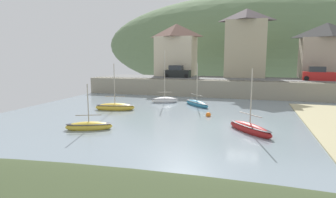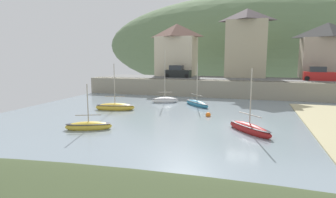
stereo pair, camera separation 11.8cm
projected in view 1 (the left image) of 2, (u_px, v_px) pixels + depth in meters
ground at (268, 174)px, 13.42m from camera, size 48.00×41.00×0.61m
quay_seawall at (247, 88)px, 39.27m from camera, size 48.00×9.40×2.40m
hillside_backdrop at (253, 45)px, 73.74m from camera, size 80.00×44.00×25.15m
waterfront_building_left at (176, 49)px, 49.23m from camera, size 6.86×5.64×8.98m
waterfront_building_centre at (246, 43)px, 45.76m from camera, size 6.62×6.16×11.00m
waterfront_building_right at (326, 50)px, 42.62m from camera, size 7.27×4.90×8.41m
sailboat_blue_trim at (89, 126)px, 22.18m from camera, size 3.79×2.43×3.81m
rowboat_small_beached at (250, 129)px, 21.26m from camera, size 3.67×3.93×5.08m
dinghy_open_wooden at (115, 107)px, 30.35m from camera, size 4.47×2.25×5.19m
motorboat_with_cabin at (197, 103)px, 32.81m from camera, size 3.76×3.91×5.14m
sailboat_white_hull at (165, 100)px, 35.15m from camera, size 3.44×2.18×6.67m
parked_car_near_slipway at (177, 72)px, 45.15m from camera, size 4.15×1.83×1.95m
parked_car_by_wall at (318, 75)px, 39.35m from camera, size 4.21×2.00×1.95m
mooring_buoy at (208, 115)px, 27.03m from camera, size 0.50×0.50×0.50m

